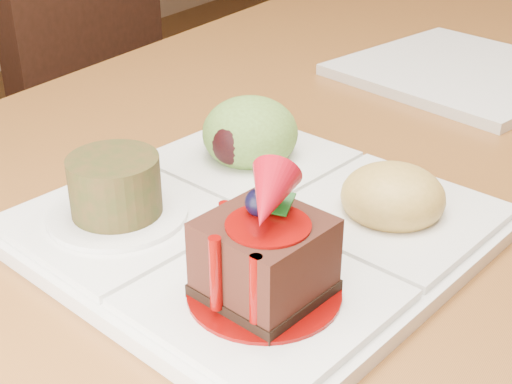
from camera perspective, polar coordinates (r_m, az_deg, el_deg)
The scene contains 3 objects.
chair_left at distance 1.27m, azimuth -8.66°, elevation 4.34°, with size 0.47×0.47×0.91m.
sampler_plate at distance 0.51m, azimuth 0.15°, elevation -1.01°, with size 0.33×0.33×0.11m.
second_plate at distance 0.87m, azimuth 16.28°, elevation 9.22°, with size 0.24×0.24×0.01m, color silver.
Camera 1 is at (0.12, -0.99, 1.02)m, focal length 50.00 mm.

